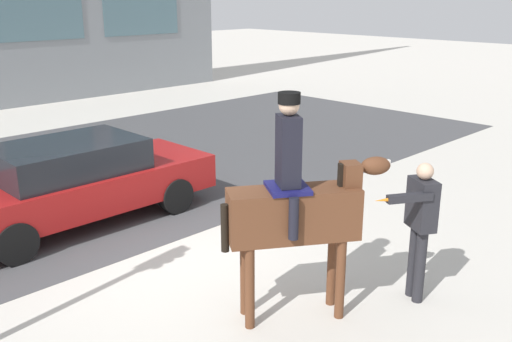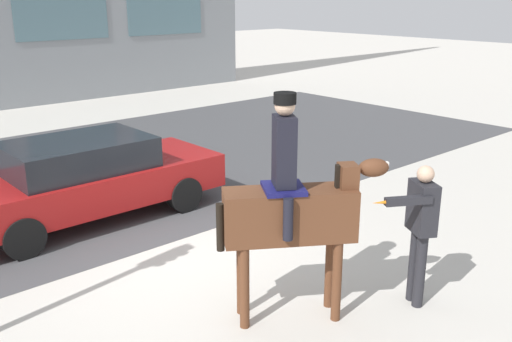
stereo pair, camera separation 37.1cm
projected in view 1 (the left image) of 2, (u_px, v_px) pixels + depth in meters
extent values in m
plane|color=beige|center=(178.00, 258.00, 8.16)|extent=(80.00, 80.00, 0.00)
cube|color=#444447|center=(34.00, 183.00, 11.39)|extent=(23.25, 8.50, 0.01)
cube|color=#59331E|center=(294.00, 214.00, 6.35)|extent=(1.47, 1.17, 0.59)
cylinder|color=#59331E|center=(332.00, 267.00, 6.82)|extent=(0.11, 0.11, 0.98)
cylinder|color=#59331E|center=(340.00, 279.00, 6.54)|extent=(0.11, 0.11, 0.98)
cylinder|color=#59331E|center=(245.00, 275.00, 6.62)|extent=(0.11, 0.11, 0.98)
cylinder|color=#59331E|center=(250.00, 288.00, 6.33)|extent=(0.11, 0.11, 0.98)
cube|color=#59331E|center=(350.00, 183.00, 6.37)|extent=(0.30, 0.31, 0.47)
cube|color=black|center=(340.00, 182.00, 6.34)|extent=(0.08, 0.09, 0.42)
ellipsoid|color=#59331E|center=(376.00, 166.00, 6.37)|extent=(0.40, 0.36, 0.21)
cube|color=silver|center=(384.00, 164.00, 6.39)|extent=(0.13, 0.11, 0.08)
cylinder|color=black|center=(225.00, 228.00, 6.23)|extent=(0.09, 0.09, 0.55)
cube|color=#14144C|center=(288.00, 188.00, 6.24)|extent=(0.63, 0.64, 0.05)
cube|color=black|center=(288.00, 151.00, 6.11)|extent=(0.36, 0.39, 0.78)
sphere|color=#D1A889|center=(289.00, 105.00, 5.97)|extent=(0.22, 0.22, 0.22)
cylinder|color=black|center=(289.00, 98.00, 5.94)|extent=(0.24, 0.24, 0.12)
cylinder|color=black|center=(281.00, 201.00, 6.57)|extent=(0.11, 0.11, 0.47)
cylinder|color=black|center=(294.00, 219.00, 6.06)|extent=(0.11, 0.11, 0.47)
cylinder|color=#232328|center=(420.00, 266.00, 6.89)|extent=(0.13, 0.13, 0.94)
cylinder|color=#232328|center=(413.00, 261.00, 7.04)|extent=(0.13, 0.13, 0.94)
cube|color=#232328|center=(422.00, 204.00, 6.73)|extent=(0.39, 0.46, 0.61)
sphere|color=#D1A889|center=(425.00, 171.00, 6.61)|extent=(0.20, 0.20, 0.20)
cube|color=#232328|center=(410.00, 198.00, 6.45)|extent=(0.52, 0.36, 0.09)
cone|color=orange|center=(382.00, 200.00, 6.37)|extent=(0.18, 0.13, 0.04)
cube|color=maroon|center=(77.00, 188.00, 9.30)|extent=(4.47, 1.72, 0.58)
cube|color=black|center=(68.00, 157.00, 9.06)|extent=(2.23, 1.51, 0.49)
cylinder|color=black|center=(176.00, 196.00, 9.78)|extent=(0.62, 0.21, 0.62)
cylinder|color=black|center=(126.00, 176.00, 10.85)|extent=(0.62, 0.21, 0.62)
cylinder|color=black|center=(15.00, 243.00, 7.92)|extent=(0.62, 0.21, 0.62)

